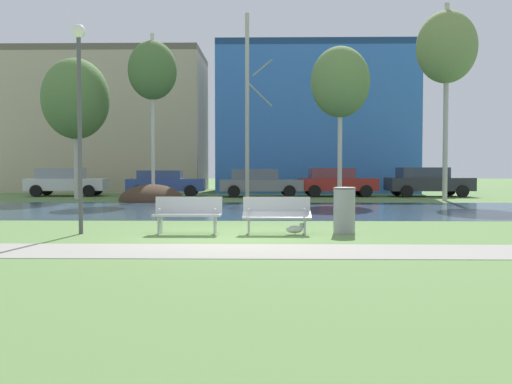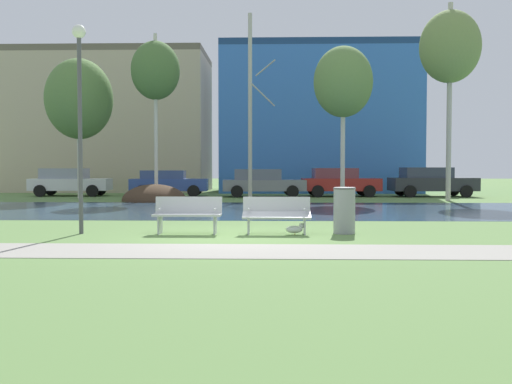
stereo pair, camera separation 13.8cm
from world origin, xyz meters
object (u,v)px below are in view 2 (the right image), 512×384
parked_wagon_fourth_red (339,182)px  parked_van_nearest_white (69,182)px  trash_bin (344,210)px  seagull (295,229)px  streetlamp (80,93)px  parked_sedan_second_blue (168,183)px  bench_right (277,214)px  parked_hatch_third_grey (262,182)px  parked_suv_fifth_dark (431,181)px  bench_left (188,214)px

parked_wagon_fourth_red → parked_van_nearest_white: bearing=179.8°
trash_bin → seagull: 1.28m
streetlamp → parked_sedan_second_blue: streetlamp is taller
streetlamp → bench_right: bearing=1.1°
seagull → bench_right: bearing=164.5°
bench_right → parked_sedan_second_blue: bearing=107.9°
bench_right → parked_wagon_fourth_red: size_ratio=0.38×
seagull → parked_hatch_third_grey: size_ratio=0.11×
streetlamp → parked_suv_fifth_dark: streetlamp is taller
trash_bin → parked_suv_fifth_dark: 19.13m
bench_left → parked_wagon_fourth_red: size_ratio=0.38×
parked_sedan_second_blue → parked_wagon_fourth_red: bearing=1.9°
bench_left → parked_hatch_third_grey: bearing=85.4°
parked_van_nearest_white → parked_sedan_second_blue: 5.53m
streetlamp → seagull: bearing=-0.4°
bench_right → parked_wagon_fourth_red: (3.47, 18.09, 0.33)m
trash_bin → parked_suv_fifth_dark: parked_suv_fifth_dark is taller
bench_left → parked_van_nearest_white: (-9.17, 18.15, 0.32)m
parked_hatch_third_grey → parked_wagon_fourth_red: bearing=6.0°
streetlamp → parked_suv_fifth_dark: bearing=54.4°
parked_sedan_second_blue → parked_hatch_third_grey: parked_hatch_third_grey is taller
bench_left → parked_sedan_second_blue: parked_sedan_second_blue is taller
parked_sedan_second_blue → parked_van_nearest_white: bearing=176.2°
seagull → parked_wagon_fourth_red: 18.47m
seagull → parked_van_nearest_white: bearing=122.7°
parked_suv_fifth_dark → parked_hatch_third_grey: bearing=-177.6°
parked_van_nearest_white → seagull: bearing=-57.3°
streetlamp → parked_hatch_third_grey: bearing=77.4°
parked_suv_fifth_dark → parked_sedan_second_blue: bearing=-179.0°
streetlamp → parked_hatch_third_grey: 18.35m
bench_left → parked_suv_fifth_dark: 20.86m
streetlamp → parked_wagon_fourth_red: (8.10, 18.17, -2.51)m
bench_left → bench_right: size_ratio=1.00×
bench_left → streetlamp: streetlamp is taller
parked_van_nearest_white → parked_hatch_third_grey: parked_van_nearest_white is taller
parked_sedan_second_blue → parked_hatch_third_grey: size_ratio=0.94×
parked_wagon_fourth_red → parked_suv_fifth_dark: size_ratio=0.92×
bench_left → parked_sedan_second_blue: 18.15m
parked_sedan_second_blue → parked_suv_fifth_dark: bearing=1.0°
seagull → bench_left: bearing=177.3°
bench_right → parked_sedan_second_blue: (-5.75, 17.78, 0.28)m
seagull → parked_sedan_second_blue: (-6.19, 17.90, 0.62)m
bench_right → parked_van_nearest_white: (-11.27, 18.15, 0.32)m
seagull → parked_sedan_second_blue: size_ratio=0.11×
parked_wagon_fourth_red → parked_sedan_second_blue: bearing=-178.1°
seagull → parked_sedan_second_blue: 18.95m
bench_left → streetlamp: bearing=-178.0°
bench_right → seagull: (0.44, -0.12, -0.34)m
bench_right → parked_van_nearest_white: size_ratio=0.37×
bench_left → parked_suv_fifth_dark: (10.47, 18.04, 0.35)m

